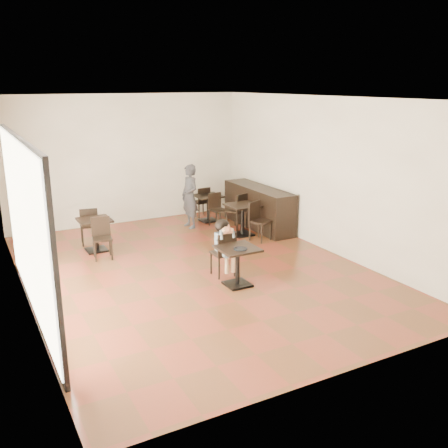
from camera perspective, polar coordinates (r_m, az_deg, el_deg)
floor at (r=9.55m, az=-3.25°, el=-5.37°), size 6.00×8.00×0.01m
ceiling at (r=8.90m, az=-3.59°, el=14.20°), size 6.00×8.00×0.01m
wall_back at (r=12.78m, az=-11.06°, el=7.25°), size 6.00×0.01×3.20m
wall_front at (r=5.83m, az=13.43°, el=-3.16°), size 6.00×0.01×3.20m
wall_left at (r=8.32m, az=-22.49°, el=1.76°), size 0.01×8.00×3.20m
wall_right at (r=10.68m, az=11.42°, el=5.56°), size 0.01×8.00×3.20m
storefront_window at (r=7.89m, az=-21.72°, el=-0.39°), size 0.04×4.50×2.60m
child_table at (r=8.77m, az=1.55°, el=-4.88°), size 0.66×0.66×0.70m
child_chair at (r=9.19m, az=-0.15°, el=-3.39°), size 0.38×0.38×0.84m
child at (r=9.16m, az=-0.15°, el=-2.75°), size 0.38×0.53×1.06m
plate at (r=8.56m, az=1.90°, el=-2.85°), size 0.24×0.24×0.01m
pizza_slice at (r=8.88m, az=0.43°, el=-0.72°), size 0.25×0.19×0.06m
adult_patron at (r=12.19m, az=-3.94°, el=3.17°), size 0.42×0.60×1.56m
cafe_table_mid at (r=11.63m, az=2.11°, el=0.48°), size 0.89×0.89×0.73m
cafe_table_left at (r=10.88m, az=-14.47°, el=-1.23°), size 0.76×0.76×0.70m
cafe_table_back at (r=12.83m, az=-1.81°, el=1.83°), size 0.70×0.70×0.68m
chair_mid_a at (r=12.15m, az=1.42°, el=1.51°), size 0.51×0.51×0.88m
chair_mid_b at (r=11.24m, az=4.19°, el=0.28°), size 0.51×0.51×0.88m
chair_left_a at (r=11.37m, az=-15.18°, el=-0.17°), size 0.43×0.43×0.84m
chair_left_b at (r=10.35m, az=-13.75°, el=-1.66°), size 0.43×0.43×0.84m
chair_back_a at (r=13.19m, az=-2.65°, el=2.52°), size 0.40×0.40×0.82m
chair_back_b at (r=12.34m, az=-0.67°, el=1.59°), size 0.40×0.40×0.82m
service_counter at (r=12.29m, az=3.97°, el=1.93°), size 0.60×2.40×1.00m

